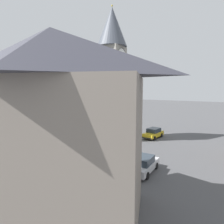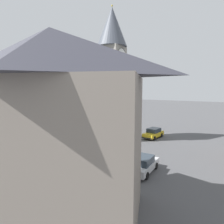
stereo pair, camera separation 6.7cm
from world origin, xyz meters
TOP-DOWN VIEW (x-y plane):
  - ground_plane at (0.00, 0.00)m, footprint 200.00×200.00m
  - clock_tower at (0.00, 0.00)m, footprint 4.33×4.33m
  - car_blue_kerb at (1.00, -9.38)m, footprint 4.13×4.09m
  - car_silver_kerb at (8.36, 8.63)m, footprint 4.16×1.87m
  - car_red_corner at (-4.13, 5.09)m, footprint 4.31×2.20m
  - car_white_side at (-9.02, -8.15)m, footprint 4.41×3.55m
  - car_black_far at (8.36, 1.72)m, footprint 4.08×4.14m
  - pedestrian at (5.04, 1.04)m, footprint 0.26×0.56m
  - tree at (12.38, -1.91)m, footprint 4.73×4.73m
  - building_shop_left at (16.69, 6.26)m, footprint 9.79×12.31m
  - building_terrace_right at (2.62, -21.58)m, footprint 11.14×8.28m

SIDE VIEW (x-z plane):
  - ground_plane at x=0.00m, z-range 0.00..0.00m
  - car_blue_kerb at x=1.00m, z-range 0.00..1.53m
  - car_silver_kerb at x=8.36m, z-range 0.00..1.53m
  - car_red_corner at x=-4.13m, z-range 0.00..1.53m
  - car_white_side at x=-9.02m, z-range 0.00..1.53m
  - car_black_far at x=8.36m, z-range 0.00..1.53m
  - pedestrian at x=5.04m, z-range 0.16..1.86m
  - building_terrace_right at x=2.62m, z-range 0.10..9.00m
  - tree at x=12.38m, z-range 1.27..8.57m
  - building_shop_left at x=16.69m, z-range 0.10..11.26m
  - clock_tower at x=0.00m, z-range 1.61..21.04m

